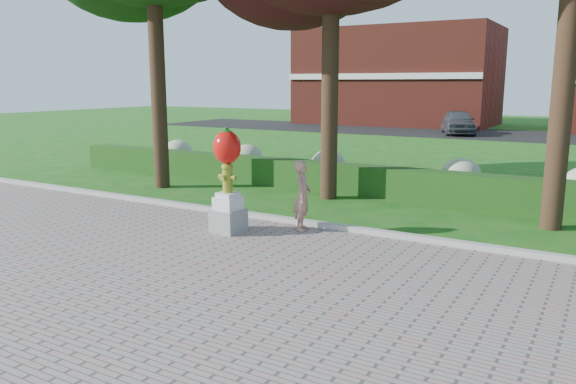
# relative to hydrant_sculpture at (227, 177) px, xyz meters

# --- Properties ---
(ground) EXTENTS (100.00, 100.00, 0.00)m
(ground) POSITION_rel_hydrant_sculpture_xyz_m (2.18, -1.72, -1.17)
(ground) COLOR #155615
(ground) RESTS_ON ground
(curb) EXTENTS (40.00, 0.18, 0.15)m
(curb) POSITION_rel_hydrant_sculpture_xyz_m (2.18, 1.28, -1.09)
(curb) COLOR #ADADA5
(curb) RESTS_ON ground
(lawn_hedge) EXTENTS (24.00, 0.70, 0.80)m
(lawn_hedge) POSITION_rel_hydrant_sculpture_xyz_m (2.18, 5.28, -0.77)
(lawn_hedge) COLOR #1D4112
(lawn_hedge) RESTS_ON ground
(hydrangea_row) EXTENTS (20.10, 1.10, 0.99)m
(hydrangea_row) POSITION_rel_hydrant_sculpture_xyz_m (2.75, 6.28, -0.62)
(hydrangea_row) COLOR #B1B98D
(hydrangea_row) RESTS_ON ground
(street) EXTENTS (50.00, 8.00, 0.02)m
(street) POSITION_rel_hydrant_sculpture_xyz_m (2.18, 26.28, -1.16)
(street) COLOR black
(street) RESTS_ON ground
(building_left) EXTENTS (14.00, 8.00, 7.00)m
(building_left) POSITION_rel_hydrant_sculpture_xyz_m (-7.82, 32.28, 2.33)
(building_left) COLOR maroon
(building_left) RESTS_ON ground
(hydrant_sculpture) EXTENTS (0.62, 0.62, 2.13)m
(hydrant_sculpture) POSITION_rel_hydrant_sculpture_xyz_m (0.00, 0.00, 0.00)
(hydrant_sculpture) COLOR gray
(hydrant_sculpture) RESTS_ON walkway
(woman) EXTENTS (0.50, 0.61, 1.45)m
(woman) POSITION_rel_hydrant_sculpture_xyz_m (1.24, 0.88, -0.40)
(woman) COLOR tan
(woman) RESTS_ON walkway
(parked_car) EXTENTS (3.11, 4.64, 1.47)m
(parked_car) POSITION_rel_hydrant_sculpture_xyz_m (-1.54, 25.41, -0.42)
(parked_car) COLOR #46494E
(parked_car) RESTS_ON street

